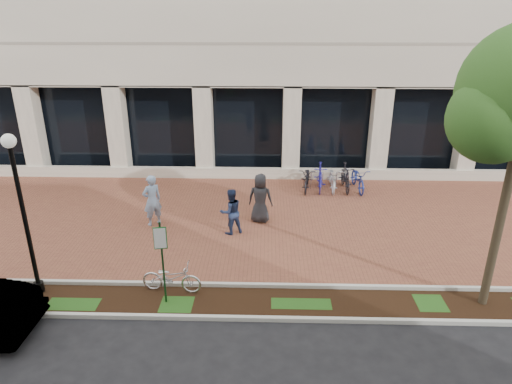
{
  "coord_description": "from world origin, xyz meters",
  "views": [
    {
      "loc": [
        0.96,
        -15.51,
        7.34
      ],
      "look_at": [
        0.55,
        -0.8,
        1.43
      ],
      "focal_mm": 32.0,
      "sensor_mm": 36.0,
      "label": 1
    }
  ],
  "objects_px": {
    "pedestrian_left": "(152,200)",
    "pedestrian_mid": "(231,212)",
    "parking_sign": "(162,253)",
    "bollard": "(347,177)",
    "pedestrian_right": "(260,198)",
    "locked_bicycle": "(172,277)",
    "bike_rack_cluster": "(333,178)",
    "lamppost": "(23,208)"
  },
  "relations": [
    {
      "from": "pedestrian_right",
      "to": "bollard",
      "type": "distance_m",
      "value": 5.2
    },
    {
      "from": "pedestrian_right",
      "to": "bollard",
      "type": "xyz_separation_m",
      "value": [
        3.73,
        3.59,
        -0.46
      ]
    },
    {
      "from": "pedestrian_left",
      "to": "bollard",
      "type": "distance_m",
      "value": 8.61
    },
    {
      "from": "pedestrian_mid",
      "to": "bollard",
      "type": "height_order",
      "value": "pedestrian_mid"
    },
    {
      "from": "parking_sign",
      "to": "pedestrian_left",
      "type": "height_order",
      "value": "parking_sign"
    },
    {
      "from": "parking_sign",
      "to": "pedestrian_mid",
      "type": "height_order",
      "value": "parking_sign"
    },
    {
      "from": "bollard",
      "to": "bike_rack_cluster",
      "type": "height_order",
      "value": "bike_rack_cluster"
    },
    {
      "from": "bollard",
      "to": "bike_rack_cluster",
      "type": "xyz_separation_m",
      "value": [
        -0.66,
        -0.29,
        0.08
      ]
    },
    {
      "from": "pedestrian_mid",
      "to": "bollard",
      "type": "distance_m",
      "value": 6.61
    },
    {
      "from": "parking_sign",
      "to": "pedestrian_right",
      "type": "height_order",
      "value": "parking_sign"
    },
    {
      "from": "bollard",
      "to": "bike_rack_cluster",
      "type": "relative_size",
      "value": 0.29
    },
    {
      "from": "parking_sign",
      "to": "pedestrian_left",
      "type": "xyz_separation_m",
      "value": [
        -1.45,
        4.76,
        -0.56
      ]
    },
    {
      "from": "parking_sign",
      "to": "bike_rack_cluster",
      "type": "xyz_separation_m",
      "value": [
        5.52,
        8.44,
        -0.98
      ]
    },
    {
      "from": "pedestrian_mid",
      "to": "bike_rack_cluster",
      "type": "height_order",
      "value": "pedestrian_mid"
    },
    {
      "from": "pedestrian_mid",
      "to": "parking_sign",
      "type": "bearing_deg",
      "value": 43.46
    },
    {
      "from": "parking_sign",
      "to": "lamppost",
      "type": "xyz_separation_m",
      "value": [
        -3.64,
        0.4,
        1.03
      ]
    },
    {
      "from": "pedestrian_mid",
      "to": "pedestrian_right",
      "type": "distance_m",
      "value": 1.42
    },
    {
      "from": "pedestrian_left",
      "to": "pedestrian_mid",
      "type": "relative_size",
      "value": 1.16
    },
    {
      "from": "locked_bicycle",
      "to": "pedestrian_left",
      "type": "relative_size",
      "value": 0.88
    },
    {
      "from": "pedestrian_right",
      "to": "parking_sign",
      "type": "bearing_deg",
      "value": 74.19
    },
    {
      "from": "locked_bicycle",
      "to": "pedestrian_right",
      "type": "distance_m",
      "value": 5.21
    },
    {
      "from": "parking_sign",
      "to": "pedestrian_right",
      "type": "xyz_separation_m",
      "value": [
        2.44,
        5.15,
        -0.59
      ]
    },
    {
      "from": "parking_sign",
      "to": "pedestrian_left",
      "type": "distance_m",
      "value": 5.0
    },
    {
      "from": "pedestrian_right",
      "to": "locked_bicycle",
      "type": "bearing_deg",
      "value": 72.36
    },
    {
      "from": "lamppost",
      "to": "pedestrian_right",
      "type": "height_order",
      "value": "lamppost"
    },
    {
      "from": "pedestrian_mid",
      "to": "pedestrian_left",
      "type": "bearing_deg",
      "value": -39.41
    },
    {
      "from": "lamppost",
      "to": "pedestrian_left",
      "type": "bearing_deg",
      "value": 63.25
    },
    {
      "from": "lamppost",
      "to": "bollard",
      "type": "distance_m",
      "value": 13.04
    },
    {
      "from": "parking_sign",
      "to": "bollard",
      "type": "distance_m",
      "value": 10.75
    },
    {
      "from": "lamppost",
      "to": "pedestrian_left",
      "type": "relative_size",
      "value": 2.37
    },
    {
      "from": "parking_sign",
      "to": "pedestrian_right",
      "type": "distance_m",
      "value": 5.73
    },
    {
      "from": "pedestrian_left",
      "to": "pedestrian_right",
      "type": "relative_size",
      "value": 1.03
    },
    {
      "from": "locked_bicycle",
      "to": "bike_rack_cluster",
      "type": "distance_m",
      "value": 9.6
    },
    {
      "from": "lamppost",
      "to": "bollard",
      "type": "xyz_separation_m",
      "value": [
        9.81,
        8.33,
        -2.09
      ]
    },
    {
      "from": "bike_rack_cluster",
      "to": "pedestrian_left",
      "type": "bearing_deg",
      "value": -150.23
    },
    {
      "from": "pedestrian_left",
      "to": "bollard",
      "type": "relative_size",
      "value": 2.11
    },
    {
      "from": "parking_sign",
      "to": "bollard",
      "type": "bearing_deg",
      "value": 44.43
    },
    {
      "from": "parking_sign",
      "to": "pedestrian_mid",
      "type": "xyz_separation_m",
      "value": [
        1.43,
        4.15,
        -0.69
      ]
    },
    {
      "from": "bike_rack_cluster",
      "to": "bollard",
      "type": "bearing_deg",
      "value": 26.1
    },
    {
      "from": "lamppost",
      "to": "bollard",
      "type": "bearing_deg",
      "value": 40.33
    },
    {
      "from": "bollard",
      "to": "bike_rack_cluster",
      "type": "distance_m",
      "value": 0.72
    },
    {
      "from": "parking_sign",
      "to": "pedestrian_mid",
      "type": "relative_size",
      "value": 1.44
    }
  ]
}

